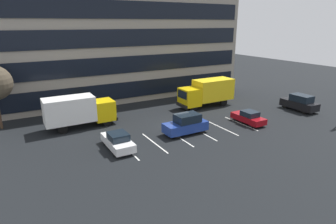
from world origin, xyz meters
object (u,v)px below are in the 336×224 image
Objects in this scene: box_truck_yellow_all at (207,92)px; suv_black at (300,103)px; sedan_maroon at (249,117)px; sedan_white at (118,141)px; suv_navy at (186,124)px; box_truck_yellow at (79,110)px.

box_truck_yellow_all reaches higher than suv_black.
sedan_white is (-15.58, 0.80, 0.06)m from sedan_maroon.
suv_navy reaches higher than sedan_maroon.
box_truck_yellow reaches higher than suv_navy.
box_truck_yellow_all reaches higher than sedan_white.
sedan_white is (1.70, -7.47, -1.24)m from box_truck_yellow.
box_truck_yellow is at bearing 154.43° from sedan_maroon.
sedan_maroon is at bearing -2.93° from sedan_white.
sedan_maroon is 0.93× the size of sedan_white.
suv_black is at bearing -0.87° from sedan_white.
suv_black reaches higher than sedan_maroon.
box_truck_yellow_all reaches higher than box_truck_yellow.
sedan_white is at bearing -179.18° from suv_navy.
box_truck_yellow_all is (17.37, -0.21, 0.09)m from box_truck_yellow.
sedan_maroon is 0.89× the size of suv_navy.
sedan_white is at bearing -155.14° from box_truck_yellow_all.
sedan_maroon is (17.28, -8.27, -1.29)m from box_truck_yellow.
sedan_white is (-15.67, -7.26, -1.33)m from box_truck_yellow_all.
box_truck_yellow_all is 17.32m from sedan_white.
suv_navy reaches higher than sedan_white.
box_truck_yellow_all is 1.93× the size of sedan_maroon.
box_truck_yellow_all is at bearing 89.33° from sedan_maroon.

